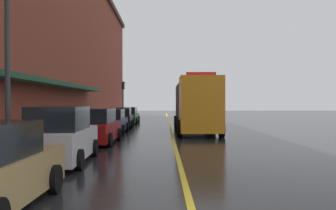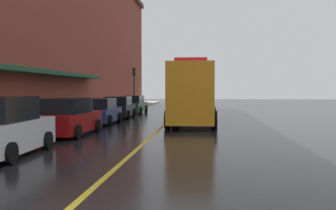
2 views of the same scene
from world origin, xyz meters
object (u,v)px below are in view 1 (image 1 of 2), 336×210
(parked_car_2, at_px, (96,127))
(parking_meter_0, at_px, (106,114))
(parked_car_1, at_px, (61,137))
(parked_car_4, at_px, (120,118))
(parked_car_5, at_px, (128,116))
(parking_meter_1, at_px, (95,116))
(traffic_light_near, at_px, (123,93))
(parked_car_3, at_px, (111,122))
(utility_truck, at_px, (196,106))
(street_lamp_left, at_px, (7,34))
(parking_meter_2, at_px, (101,115))

(parked_car_2, relative_size, parking_meter_0, 3.55)
(parked_car_1, height_order, parked_car_2, parked_car_1)
(parked_car_4, bearing_deg, parked_car_2, 178.93)
(parked_car_5, relative_size, parking_meter_1, 3.67)
(parked_car_2, bearing_deg, parked_car_1, -179.42)
(parked_car_2, bearing_deg, traffic_light_near, 4.74)
(parked_car_2, bearing_deg, parked_car_3, 2.69)
(parked_car_5, height_order, parking_meter_0, parked_car_5)
(parked_car_1, bearing_deg, traffic_light_near, 0.93)
(parked_car_1, xyz_separation_m, utility_truck, (5.63, 12.40, 0.92))
(parking_meter_1, distance_m, street_lamp_left, 13.57)
(parking_meter_0, bearing_deg, parked_car_3, -78.74)
(parked_car_5, bearing_deg, parked_car_4, 179.65)
(utility_truck, bearing_deg, parking_meter_1, -99.70)
(parked_car_5, height_order, street_lamp_left, street_lamp_left)
(parking_meter_1, xyz_separation_m, traffic_light_near, (0.06, 17.51, 2.10))
(parked_car_5, relative_size, parking_meter_0, 3.67)
(parking_meter_1, bearing_deg, street_lamp_left, -92.61)
(parked_car_1, distance_m, parking_meter_1, 13.69)
(parked_car_1, relative_size, parked_car_3, 1.08)
(traffic_light_near, bearing_deg, utility_truck, -69.67)
(parked_car_2, height_order, parking_meter_0, parked_car_2)
(parked_car_1, height_order, parking_meter_2, parked_car_1)
(parked_car_5, xyz_separation_m, parking_meter_1, (-1.42, -9.33, 0.32))
(parked_car_3, height_order, parking_meter_0, parked_car_3)
(parked_car_3, bearing_deg, utility_truck, -83.88)
(parked_car_4, distance_m, parking_meter_0, 1.90)
(parked_car_3, height_order, street_lamp_left, street_lamp_left)
(parked_car_1, distance_m, parked_car_5, 22.95)
(parked_car_5, distance_m, traffic_light_near, 8.64)
(parked_car_2, height_order, parked_car_4, parked_car_2)
(parking_meter_0, distance_m, parking_meter_1, 4.97)
(parked_car_3, xyz_separation_m, parked_car_5, (0.07, 11.14, -0.00))
(parked_car_1, height_order, utility_truck, utility_truck)
(parked_car_5, bearing_deg, traffic_light_near, 9.98)
(parked_car_3, relative_size, street_lamp_left, 0.62)
(parked_car_3, height_order, parked_car_4, parked_car_4)
(parked_car_1, relative_size, traffic_light_near, 1.08)
(utility_truck, bearing_deg, parked_car_3, -83.87)
(utility_truck, height_order, parking_meter_1, utility_truck)
(utility_truck, xyz_separation_m, street_lamp_left, (-7.60, -11.92, 2.60))
(parked_car_1, height_order, street_lamp_left, street_lamp_left)
(parked_car_2, height_order, utility_truck, utility_truck)
(utility_truck, bearing_deg, traffic_light_near, -159.45)
(parking_meter_0, bearing_deg, parked_car_5, 71.93)
(parked_car_4, height_order, parking_meter_2, parked_car_4)
(parked_car_2, xyz_separation_m, traffic_light_near, (-1.41, 25.32, 2.35))
(parked_car_3, xyz_separation_m, parked_car_4, (-0.01, 5.46, 0.00))
(parking_meter_1, height_order, parking_meter_2, same)
(parked_car_1, relative_size, utility_truck, 0.49)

